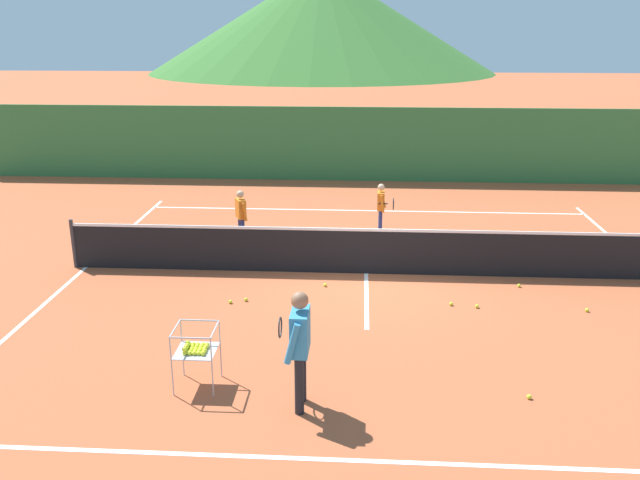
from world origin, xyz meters
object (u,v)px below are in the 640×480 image
Objects in this scene: tennis_ball_0 at (325,285)px; tennis_ball_6 at (529,397)px; instructor at (299,339)px; tennis_ball_8 at (246,299)px; student_0 at (241,212)px; tennis_ball_7 at (477,306)px; tennis_ball_3 at (230,302)px; ball_cart at (195,349)px; tennis_ball_2 at (519,285)px; tennis_ball_5 at (451,304)px; student_1 at (381,204)px; tennis_net at (367,251)px; tennis_ball_4 at (587,310)px.

tennis_ball_6 is at bearing -52.29° from tennis_ball_0.
instructor is 24.57× the size of tennis_ball_8.
student_0 reaches higher than tennis_ball_7.
tennis_ball_0 is 1.94m from tennis_ball_3.
tennis_ball_0 and tennis_ball_3 have the same top height.
student_0 is at bearing 96.41° from tennis_ball_3.
ball_cart is at bearing 163.63° from instructor.
student_0 is 18.81× the size of tennis_ball_6.
tennis_ball_2 is 1.75m from tennis_ball_5.
instructor is 1.34× the size of student_1.
tennis_ball_0 is (1.62, 3.85, -0.55)m from ball_cart.
tennis_ball_8 is at bearing 110.89° from instructor.
tennis_ball_6 is (2.22, -4.69, -0.47)m from tennis_net.
tennis_ball_2 is (3.80, 0.21, 0.00)m from tennis_ball_0.
student_1 is 4.75m from tennis_ball_7.
student_1 reaches higher than tennis_net.
tennis_ball_6 is 1.00× the size of tennis_ball_7.
tennis_ball_0 is at bearing 161.74° from tennis_ball_5.
tennis_ball_8 is (-5.24, -1.02, 0.00)m from tennis_ball_2.
ball_cart is 13.22× the size of tennis_ball_2.
tennis_net is 182.17× the size of tennis_ball_8.
ball_cart is 13.22× the size of tennis_ball_4.
tennis_ball_7 is (2.81, -0.86, 0.00)m from tennis_ball_0.
student_0 is 1.42× the size of ball_cart.
student_0 is 8.30m from tennis_ball_6.
student_1 is 3.80m from tennis_ball_0.
tennis_ball_0 is 1.00× the size of tennis_ball_5.
tennis_ball_0 is at bearing -136.44° from tennis_net.
ball_cart is at bearing -155.21° from tennis_ball_4.
instructor is 1.63m from ball_cart.
tennis_ball_5 is at bearing 37.69° from ball_cart.
tennis_ball_0 is 1.00× the size of tennis_ball_3.
tennis_ball_2 is at bearing -10.65° from tennis_net.
tennis_ball_5 is at bearing 0.51° from tennis_ball_8.
tennis_ball_6 is at bearing -51.67° from student_0.
tennis_ball_5 is at bearing -44.97° from tennis_net.
tennis_ball_2 is 1.00× the size of tennis_ball_5.
student_1 is at bearing 71.65° from tennis_ball_0.
tennis_ball_6 is at bearing -85.95° from tennis_ball_7.
instructor reaches higher than tennis_ball_0.
instructor is 6.04m from tennis_ball_2.
tennis_ball_4 is at bearing 60.17° from tennis_ball_6.
tennis_ball_0 is 2.48m from tennis_ball_5.
tennis_ball_5 is at bearing 170.32° from tennis_ball_7.
tennis_ball_2 is (2.63, -3.34, -0.72)m from student_1.
tennis_ball_3 is at bearing 91.69° from ball_cart.
tennis_ball_7 is (1.64, -4.40, -0.72)m from student_1.
tennis_ball_4 is 1.00× the size of tennis_ball_7.
student_0 is 5.62m from tennis_ball_5.
student_0 reaches higher than tennis_ball_5.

